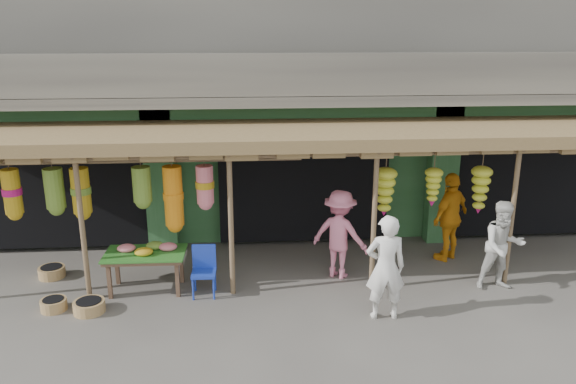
{
  "coord_description": "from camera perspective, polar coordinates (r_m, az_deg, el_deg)",
  "views": [
    {
      "loc": [
        -1.23,
        -9.34,
        4.56
      ],
      "look_at": [
        -0.42,
        1.0,
        1.5
      ],
      "focal_mm": 35.0,
      "sensor_mm": 36.0,
      "label": 1
    }
  ],
  "objects": [
    {
      "name": "ground",
      "position": [
        10.47,
        2.77,
        -9.43
      ],
      "size": [
        80.0,
        80.0,
        0.0
      ],
      "primitive_type": "plane",
      "color": "#514C47",
      "rests_on": "ground"
    },
    {
      "name": "person_shopper",
      "position": [
        10.54,
        5.28,
        -4.29
      ],
      "size": [
        1.26,
        1.11,
        1.69
      ],
      "primitive_type": "imported",
      "rotation": [
        0.0,
        0.0,
        2.58
      ],
      "color": "pink",
      "rests_on": "ground"
    },
    {
      "name": "flower_table",
      "position": [
        10.34,
        -14.2,
        -6.15
      ],
      "size": [
        1.43,
        0.85,
        0.85
      ],
      "rotation": [
        0.0,
        0.0,
        -0.02
      ],
      "color": "brown",
      "rests_on": "ground"
    },
    {
      "name": "person_front",
      "position": [
        9.15,
        9.88,
        -7.56
      ],
      "size": [
        0.65,
        0.43,
        1.76
      ],
      "primitive_type": "imported",
      "rotation": [
        0.0,
        0.0,
        3.12
      ],
      "color": "white",
      "rests_on": "ground"
    },
    {
      "name": "basket_left",
      "position": [
        11.63,
        -22.86,
        -7.5
      ],
      "size": [
        0.56,
        0.56,
        0.2
      ],
      "primitive_type": "cylinder",
      "rotation": [
        0.0,
        0.0,
        -0.17
      ],
      "color": "olive",
      "rests_on": "ground"
    },
    {
      "name": "basket_mid",
      "position": [
        10.07,
        -19.54,
        -10.92
      ],
      "size": [
        0.55,
        0.55,
        0.2
      ],
      "primitive_type": "cylinder",
      "rotation": [
        0.0,
        0.0,
        0.06
      ],
      "color": "#9B7545",
      "rests_on": "ground"
    },
    {
      "name": "awning",
      "position": [
        10.39,
        1.56,
        5.35
      ],
      "size": [
        14.0,
        2.7,
        2.79
      ],
      "color": "brown",
      "rests_on": "ground"
    },
    {
      "name": "building",
      "position": [
        14.31,
        0.49,
        11.64
      ],
      "size": [
        16.4,
        6.8,
        7.0
      ],
      "color": "gray",
      "rests_on": "ground"
    },
    {
      "name": "person_vendor",
      "position": [
        11.71,
        16.17,
        -2.43
      ],
      "size": [
        1.12,
        1.0,
        1.82
      ],
      "primitive_type": "imported",
      "rotation": [
        0.0,
        0.0,
        3.79
      ],
      "color": "orange",
      "rests_on": "ground"
    },
    {
      "name": "blue_chair",
      "position": [
        10.08,
        -8.53,
        -7.6
      ],
      "size": [
        0.42,
        0.43,
        0.88
      ],
      "rotation": [
        0.0,
        0.0,
        -0.02
      ],
      "color": "#1B37B4",
      "rests_on": "ground"
    },
    {
      "name": "person_right",
      "position": [
        10.71,
        20.97,
        -5.14
      ],
      "size": [
        0.81,
        0.63,
        1.65
      ],
      "primitive_type": "imported",
      "rotation": [
        0.0,
        0.0,
        0.01
      ],
      "color": "silver",
      "rests_on": "ground"
    },
    {
      "name": "basket_right",
      "position": [
        10.35,
        -22.7,
        -10.52
      ],
      "size": [
        0.53,
        0.53,
        0.19
      ],
      "primitive_type": "cylinder",
      "rotation": [
        0.0,
        0.0,
        0.28
      ],
      "color": "#A2794B",
      "rests_on": "ground"
    }
  ]
}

